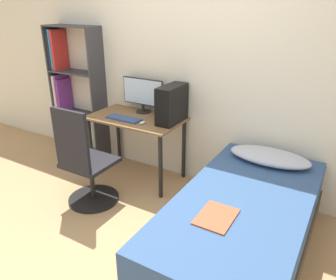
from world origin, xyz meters
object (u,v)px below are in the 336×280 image
office_chair (86,169)px  monitor (143,94)px  keyboard (124,119)px  bookshelf (70,92)px  pc_tower (172,104)px  bed (241,228)px

office_chair → monitor: 1.09m
keyboard → monitor: bearing=83.7°
bookshelf → monitor: size_ratio=3.13×
bookshelf → pc_tower: 1.60m
bookshelf → keyboard: (1.10, -0.29, -0.08)m
bed → keyboard: size_ratio=4.90×
monitor → keyboard: bearing=-96.3°
bookshelf → bed: bookshelf is taller
bed → monitor: (-1.53, 0.88, 0.69)m
bookshelf → monitor: bookshelf is taller
bookshelf → office_chair: bookshelf is taller
bookshelf → office_chair: 1.46m
bookshelf → bed: 2.84m
monitor → keyboard: size_ratio=1.34×
bookshelf → keyboard: bookshelf is taller
bookshelf → pc_tower: size_ratio=4.03×
keyboard → pc_tower: size_ratio=0.96×
monitor → pc_tower: 0.48m
office_chair → keyboard: 0.70m
office_chair → pc_tower: 1.10m
monitor → bed: bearing=-29.9°
monitor → keyboard: monitor is taller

